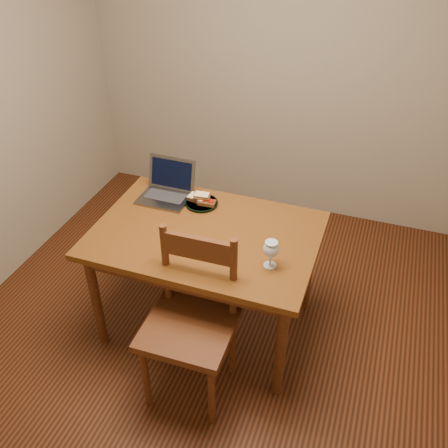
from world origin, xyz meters
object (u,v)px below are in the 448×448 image
(plate, at_px, (202,203))
(laptop, at_px, (167,187))
(milk_glass, at_px, (271,254))
(table, at_px, (206,244))
(chair, at_px, (190,317))

(plate, bearing_deg, laptop, 172.76)
(plate, xyz_separation_m, milk_glass, (0.56, -0.43, 0.07))
(plate, distance_m, milk_glass, 0.71)
(table, distance_m, chair, 0.50)
(table, relative_size, milk_glass, 8.06)
(table, bearing_deg, chair, -78.86)
(table, distance_m, milk_glass, 0.49)
(table, relative_size, plate, 6.31)
(plate, relative_size, laptop, 0.66)
(table, xyz_separation_m, plate, (-0.13, 0.27, 0.09))
(chair, bearing_deg, laptop, 120.04)
(chair, xyz_separation_m, laptop, (-0.47, 0.77, 0.26))
(milk_glass, height_order, laptop, laptop)
(milk_glass, relative_size, laptop, 0.51)
(chair, distance_m, plate, 0.80)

